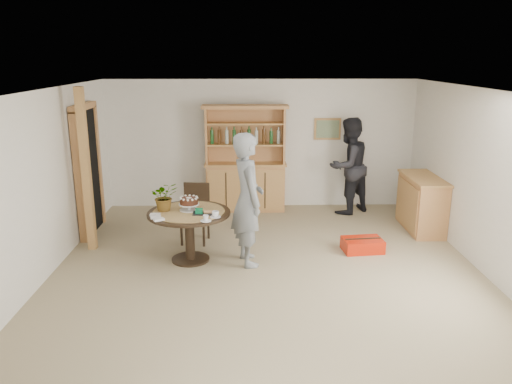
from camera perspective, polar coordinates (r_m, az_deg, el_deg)
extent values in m
plane|color=tan|center=(6.84, 1.35, -10.03)|extent=(7.00, 7.00, 0.00)
cube|color=white|center=(9.82, 0.54, 5.49)|extent=(6.00, 0.04, 2.50)
cube|color=white|center=(3.17, 4.25, -16.71)|extent=(6.00, 0.04, 2.50)
cube|color=white|center=(6.95, -24.11, -0.01)|extent=(0.04, 7.00, 2.50)
cube|color=white|center=(7.19, 26.05, 0.23)|extent=(0.04, 7.00, 2.50)
cube|color=white|center=(6.20, 1.49, 11.35)|extent=(6.00, 7.00, 0.04)
cube|color=tan|center=(9.87, 8.17, 7.15)|extent=(0.52, 0.03, 0.42)
cube|color=#59724C|center=(9.85, 8.19, 7.13)|extent=(0.44, 0.02, 0.34)
cube|color=black|center=(8.80, -18.70, 2.18)|extent=(0.10, 0.90, 2.10)
cube|color=tan|center=(8.33, -19.57, 1.40)|extent=(0.12, 0.10, 2.10)
cube|color=tan|center=(9.26, -17.68, 2.89)|extent=(0.12, 0.10, 2.10)
cube|color=tan|center=(8.63, -19.19, 9.18)|extent=(0.12, 1.10, 0.10)
cube|color=tan|center=(7.94, -18.85, 2.29)|extent=(0.12, 0.12, 2.50)
cube|color=tan|center=(9.74, -1.20, 0.58)|extent=(1.50, 0.50, 0.90)
cube|color=tan|center=(9.63, -1.21, 3.28)|extent=(1.56, 0.54, 0.04)
cube|color=tan|center=(9.63, -1.23, 6.61)|extent=(1.50, 0.04, 1.06)
cube|color=tan|center=(9.51, -5.66, 6.43)|extent=(0.04, 0.34, 1.06)
cube|color=tan|center=(9.50, 3.20, 6.48)|extent=(0.04, 0.34, 1.06)
cube|color=tan|center=(9.51, -1.23, 5.46)|extent=(1.44, 0.32, 0.03)
cube|color=tan|center=(9.45, -1.24, 7.85)|extent=(1.44, 0.32, 0.03)
cube|color=tan|center=(9.41, -1.25, 9.72)|extent=(1.62, 0.40, 0.06)
cylinder|color=#194C1E|center=(9.50, -4.63, 6.35)|extent=(0.07, 0.07, 0.28)
cylinder|color=#4C2D14|center=(9.49, -3.66, 6.36)|extent=(0.07, 0.07, 0.28)
cylinder|color=#B2BFB2|center=(9.48, -2.69, 6.37)|extent=(0.07, 0.07, 0.28)
cylinder|color=#194C1E|center=(9.48, -1.72, 6.38)|extent=(0.07, 0.07, 0.28)
cylinder|color=#4C2D14|center=(9.48, -0.75, 6.39)|extent=(0.07, 0.07, 0.28)
cylinder|color=#B2BFB2|center=(9.48, 0.23, 6.39)|extent=(0.07, 0.07, 0.28)
cylinder|color=#194C1E|center=(9.49, 1.20, 6.39)|extent=(0.07, 0.07, 0.28)
cylinder|color=#4C2D14|center=(9.50, 2.17, 6.39)|extent=(0.07, 0.07, 0.28)
cube|color=tan|center=(9.06, 18.40, -1.36)|extent=(0.50, 1.20, 0.90)
cube|color=tan|center=(8.94, 18.66, 1.53)|extent=(0.54, 1.26, 0.04)
cylinder|color=black|center=(7.28, -7.67, -2.41)|extent=(1.20, 1.20, 0.04)
cylinder|color=black|center=(7.40, -7.57, -5.14)|extent=(0.14, 0.14, 0.70)
cylinder|color=black|center=(7.52, -7.48, -7.60)|extent=(0.56, 0.56, 0.03)
cylinder|color=tan|center=(7.27, -7.68, -2.22)|extent=(1.04, 1.04, 0.01)
cube|color=black|center=(8.07, -7.02, -2.68)|extent=(0.47, 0.47, 0.04)
cube|color=black|center=(8.17, -6.77, -0.60)|extent=(0.42, 0.09, 0.46)
cube|color=black|center=(8.12, -6.82, 0.89)|extent=(0.42, 0.10, 0.05)
cube|color=black|center=(8.02, -8.52, -4.58)|extent=(0.04, 0.04, 0.44)
cube|color=black|center=(7.94, -6.00, -4.71)|extent=(0.03, 0.04, 0.44)
cube|color=black|center=(8.35, -7.89, -3.75)|extent=(0.04, 0.04, 0.44)
cube|color=black|center=(8.27, -5.46, -3.86)|extent=(0.03, 0.04, 0.44)
cylinder|color=white|center=(7.31, -7.64, -2.03)|extent=(0.28, 0.28, 0.01)
cylinder|color=white|center=(7.30, -7.65, -1.73)|extent=(0.05, 0.05, 0.08)
cylinder|color=white|center=(7.29, -7.66, -1.39)|extent=(0.30, 0.30, 0.01)
cylinder|color=#462314|center=(7.27, -7.68, -1.01)|extent=(0.26, 0.26, 0.09)
cylinder|color=white|center=(7.26, -7.69, -0.66)|extent=(0.08, 0.08, 0.01)
sphere|color=white|center=(7.25, -6.75, -0.67)|extent=(0.04, 0.04, 0.04)
sphere|color=white|center=(7.31, -6.83, -0.54)|extent=(0.04, 0.04, 0.04)
sphere|color=white|center=(7.35, -7.14, -0.45)|extent=(0.04, 0.04, 0.04)
sphere|color=white|center=(7.38, -7.59, -0.41)|extent=(0.04, 0.04, 0.04)
sphere|color=white|center=(7.37, -8.07, -0.45)|extent=(0.04, 0.04, 0.04)
sphere|color=white|center=(7.33, -8.45, -0.54)|extent=(0.04, 0.04, 0.04)
sphere|color=white|center=(7.28, -8.63, -0.67)|extent=(0.04, 0.04, 0.04)
sphere|color=white|center=(7.22, -8.56, -0.80)|extent=(0.04, 0.04, 0.04)
sphere|color=white|center=(7.17, -8.26, -0.90)|extent=(0.04, 0.04, 0.04)
sphere|color=white|center=(7.15, -7.80, -0.94)|extent=(0.04, 0.04, 0.04)
sphere|color=white|center=(7.15, -7.31, -0.90)|extent=(0.04, 0.04, 0.04)
sphere|color=white|center=(7.19, -6.92, -0.80)|extent=(0.04, 0.04, 0.04)
imported|color=#3F7233|center=(7.30, -10.43, -0.49)|extent=(0.47, 0.44, 0.42)
cube|color=black|center=(7.13, -6.03, -2.42)|extent=(0.30, 0.20, 0.01)
cube|color=#0C7242|center=(7.12, -6.52, -2.16)|extent=(0.10, 0.10, 0.06)
cube|color=#0C7242|center=(7.11, -6.53, -1.89)|extent=(0.11, 0.02, 0.01)
cylinder|color=white|center=(6.96, -4.66, -2.84)|extent=(0.15, 0.15, 0.01)
imported|color=white|center=(6.95, -4.67, -2.50)|extent=(0.10, 0.10, 0.08)
cylinder|color=white|center=(6.81, -5.76, -3.29)|extent=(0.15, 0.15, 0.01)
imported|color=white|center=(6.80, -5.77, -2.96)|extent=(0.08, 0.08, 0.07)
cube|color=white|center=(7.14, -11.46, -2.55)|extent=(0.14, 0.08, 0.03)
cube|color=white|center=(7.02, -11.39, -2.85)|extent=(0.16, 0.11, 0.03)
cube|color=white|center=(6.92, -11.04, -3.11)|extent=(0.16, 0.14, 0.03)
imported|color=slate|center=(7.06, -0.97, -0.88)|extent=(0.62, 0.79, 1.92)
imported|color=black|center=(9.59, 10.50, 2.94)|extent=(1.13, 1.08, 1.83)
cube|color=red|center=(7.93, 12.07, -5.94)|extent=(0.64, 0.46, 0.20)
cube|color=black|center=(7.89, 12.11, -5.23)|extent=(0.56, 0.10, 0.01)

